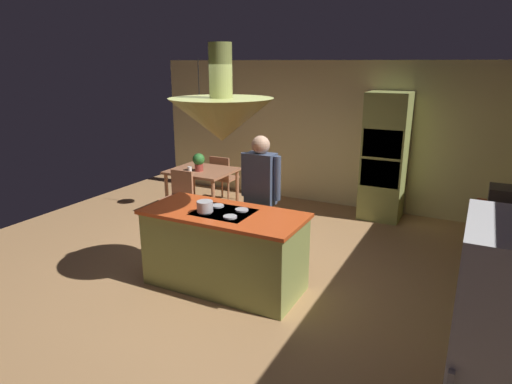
{
  "coord_description": "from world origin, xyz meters",
  "views": [
    {
      "loc": [
        2.45,
        -4.2,
        2.52
      ],
      "look_at": [
        0.1,
        0.4,
        1.0
      ],
      "focal_mm": 31.08,
      "sensor_mm": 36.0,
      "label": 1
    }
  ],
  "objects_px": {
    "potted_plant_on_table": "(199,161)",
    "cooking_pot_on_cooktop": "(205,206)",
    "kitchen_island": "(224,249)",
    "person_at_island": "(261,193)",
    "chair_facing_island": "(179,194)",
    "dining_table": "(202,176)",
    "chair_by_back_wall": "(223,176)",
    "cup_on_table": "(190,169)",
    "microwave_on_counter": "(511,200)",
    "oven_tower": "(385,157)"
  },
  "relations": [
    {
      "from": "potted_plant_on_table",
      "to": "cooking_pot_on_cooktop",
      "type": "xyz_separation_m",
      "value": [
        1.53,
        -2.14,
        0.06
      ]
    },
    {
      "from": "kitchen_island",
      "to": "person_at_island",
      "type": "relative_size",
      "value": 1.1
    },
    {
      "from": "person_at_island",
      "to": "chair_facing_island",
      "type": "height_order",
      "value": "person_at_island"
    },
    {
      "from": "dining_table",
      "to": "chair_by_back_wall",
      "type": "xyz_separation_m",
      "value": [
        0.0,
        0.67,
        -0.15
      ]
    },
    {
      "from": "potted_plant_on_table",
      "to": "cooking_pot_on_cooktop",
      "type": "height_order",
      "value": "potted_plant_on_table"
    },
    {
      "from": "chair_facing_island",
      "to": "cup_on_table",
      "type": "relative_size",
      "value": 9.67
    },
    {
      "from": "chair_by_back_wall",
      "to": "microwave_on_counter",
      "type": "relative_size",
      "value": 1.89
    },
    {
      "from": "potted_plant_on_table",
      "to": "cooking_pot_on_cooktop",
      "type": "relative_size",
      "value": 1.67
    },
    {
      "from": "oven_tower",
      "to": "cooking_pot_on_cooktop",
      "type": "relative_size",
      "value": 11.5
    },
    {
      "from": "kitchen_island",
      "to": "chair_by_back_wall",
      "type": "height_order",
      "value": "kitchen_island"
    },
    {
      "from": "oven_tower",
      "to": "person_at_island",
      "type": "xyz_separation_m",
      "value": [
        -0.98,
        -2.55,
        -0.07
      ]
    },
    {
      "from": "kitchen_island",
      "to": "chair_by_back_wall",
      "type": "xyz_separation_m",
      "value": [
        -1.7,
        2.77,
        0.04
      ]
    },
    {
      "from": "chair_facing_island",
      "to": "dining_table",
      "type": "bearing_deg",
      "value": 90.0
    },
    {
      "from": "dining_table",
      "to": "chair_facing_island",
      "type": "bearing_deg",
      "value": -90.0
    },
    {
      "from": "chair_by_back_wall",
      "to": "potted_plant_on_table",
      "type": "relative_size",
      "value": 2.9
    },
    {
      "from": "kitchen_island",
      "to": "cup_on_table",
      "type": "xyz_separation_m",
      "value": [
        -1.79,
        1.88,
        0.35
      ]
    },
    {
      "from": "cup_on_table",
      "to": "person_at_island",
      "type": "bearing_deg",
      "value": -31.82
    },
    {
      "from": "dining_table",
      "to": "potted_plant_on_table",
      "type": "bearing_deg",
      "value": -85.75
    },
    {
      "from": "chair_facing_island",
      "to": "oven_tower",
      "type": "bearing_deg",
      "value": 32.94
    },
    {
      "from": "kitchen_island",
      "to": "dining_table",
      "type": "distance_m",
      "value": 2.71
    },
    {
      "from": "chair_by_back_wall",
      "to": "potted_plant_on_table",
      "type": "bearing_deg",
      "value": 90.53
    },
    {
      "from": "chair_by_back_wall",
      "to": "oven_tower",
      "type": "bearing_deg",
      "value": -170.43
    },
    {
      "from": "dining_table",
      "to": "cooking_pot_on_cooktop",
      "type": "xyz_separation_m",
      "value": [
        1.54,
        -2.23,
        0.33
      ]
    },
    {
      "from": "cup_on_table",
      "to": "oven_tower",
      "type": "bearing_deg",
      "value": 25.33
    },
    {
      "from": "chair_facing_island",
      "to": "cooking_pot_on_cooktop",
      "type": "height_order",
      "value": "cooking_pot_on_cooktop"
    },
    {
      "from": "chair_by_back_wall",
      "to": "microwave_on_counter",
      "type": "height_order",
      "value": "microwave_on_counter"
    },
    {
      "from": "person_at_island",
      "to": "potted_plant_on_table",
      "type": "distance_m",
      "value": 2.24
    },
    {
      "from": "person_at_island",
      "to": "microwave_on_counter",
      "type": "height_order",
      "value": "person_at_island"
    },
    {
      "from": "kitchen_island",
      "to": "dining_table",
      "type": "bearing_deg",
      "value": 128.99
    },
    {
      "from": "microwave_on_counter",
      "to": "cooking_pot_on_cooktop",
      "type": "xyz_separation_m",
      "value": [
        -3.0,
        -1.57,
        -0.06
      ]
    },
    {
      "from": "kitchen_island",
      "to": "potted_plant_on_table",
      "type": "bearing_deg",
      "value": 130.17
    },
    {
      "from": "person_at_island",
      "to": "cooking_pot_on_cooktop",
      "type": "height_order",
      "value": "person_at_island"
    },
    {
      "from": "person_at_island",
      "to": "potted_plant_on_table",
      "type": "xyz_separation_m",
      "value": [
        -1.81,
        1.31,
        -0.04
      ]
    },
    {
      "from": "potted_plant_on_table",
      "to": "cooking_pot_on_cooktop",
      "type": "distance_m",
      "value": 2.63
    },
    {
      "from": "person_at_island",
      "to": "chair_facing_island",
      "type": "relative_size",
      "value": 1.93
    },
    {
      "from": "chair_by_back_wall",
      "to": "dining_table",
      "type": "bearing_deg",
      "value": 90.0
    },
    {
      "from": "person_at_island",
      "to": "cooking_pot_on_cooktop",
      "type": "xyz_separation_m",
      "value": [
        -0.28,
        -0.82,
        0.03
      ]
    },
    {
      "from": "kitchen_island",
      "to": "chair_facing_island",
      "type": "height_order",
      "value": "kitchen_island"
    },
    {
      "from": "oven_tower",
      "to": "person_at_island",
      "type": "relative_size",
      "value": 1.23
    },
    {
      "from": "oven_tower",
      "to": "chair_facing_island",
      "type": "bearing_deg",
      "value": -147.06
    },
    {
      "from": "kitchen_island",
      "to": "chair_facing_island",
      "type": "bearing_deg",
      "value": 139.95
    },
    {
      "from": "kitchen_island",
      "to": "cup_on_table",
      "type": "relative_size",
      "value": 20.41
    },
    {
      "from": "dining_table",
      "to": "microwave_on_counter",
      "type": "relative_size",
      "value": 2.28
    },
    {
      "from": "microwave_on_counter",
      "to": "cooking_pot_on_cooktop",
      "type": "distance_m",
      "value": 3.39
    },
    {
      "from": "oven_tower",
      "to": "chair_by_back_wall",
      "type": "distance_m",
      "value": 2.89
    },
    {
      "from": "kitchen_island",
      "to": "oven_tower",
      "type": "bearing_deg",
      "value": 71.26
    },
    {
      "from": "dining_table",
      "to": "person_at_island",
      "type": "distance_m",
      "value": 2.32
    },
    {
      "from": "cup_on_table",
      "to": "microwave_on_counter",
      "type": "xyz_separation_m",
      "value": [
        4.63,
        -0.44,
        0.25
      ]
    },
    {
      "from": "potted_plant_on_table",
      "to": "cup_on_table",
      "type": "bearing_deg",
      "value": -126.74
    },
    {
      "from": "oven_tower",
      "to": "kitchen_island",
      "type": "bearing_deg",
      "value": -108.74
    }
  ]
}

